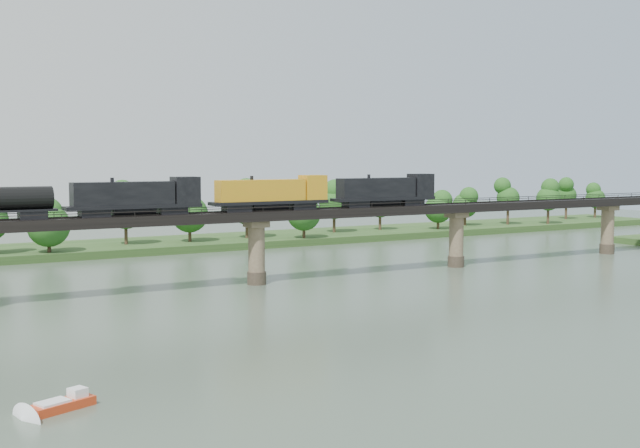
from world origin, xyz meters
TOP-DOWN VIEW (x-y plane):
  - ground at (0.00, 0.00)m, footprint 400.00×400.00m
  - far_bank at (0.00, 85.00)m, footprint 300.00×24.00m
  - bridge at (0.00, 30.00)m, footprint 236.00×30.00m
  - bridge_superstructure at (0.00, 30.00)m, footprint 220.00×4.90m
  - far_treeline at (-8.21, 80.52)m, footprint 289.06×17.54m
  - freight_train at (-4.69, 30.00)m, footprint 79.53×3.10m
  - motorboat at (-40.32, -18.85)m, footprint 5.45×3.53m

SIDE VIEW (x-z plane):
  - ground at x=0.00m, z-range 0.00..0.00m
  - motorboat at x=-40.32m, z-range -0.23..1.21m
  - far_bank at x=0.00m, z-range 0.00..1.60m
  - bridge at x=0.00m, z-range -0.29..11.21m
  - far_treeline at x=-8.21m, z-range 2.03..15.63m
  - bridge_superstructure at x=0.00m, z-range 11.42..12.17m
  - freight_train at x=-4.69m, z-range 11.38..16.85m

